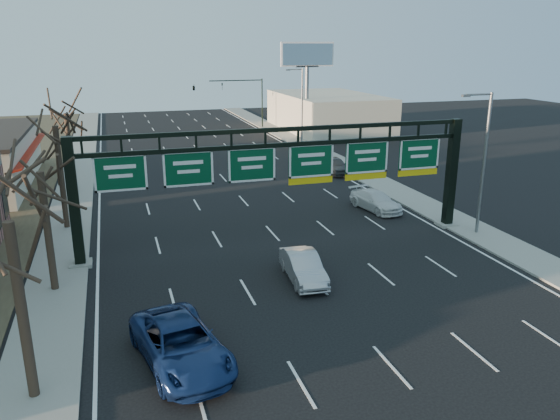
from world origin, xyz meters
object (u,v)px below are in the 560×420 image
object	(u,v)px
sign_gantry	(284,170)
car_white_wagon	(376,201)
car_blue_suv	(181,344)
car_silver_sedan	(303,267)

from	to	relation	value
sign_gantry	car_white_wagon	xyz separation A→B (m)	(8.61, 4.75, -3.93)
car_white_wagon	car_blue_suv	bearing A→B (deg)	-145.50
car_silver_sedan	car_blue_suv	bearing A→B (deg)	-136.27
sign_gantry	car_white_wagon	bearing A→B (deg)	28.90
sign_gantry	car_blue_suv	size ratio (longest dim) A/B	4.10
car_blue_suv	car_white_wagon	bearing A→B (deg)	33.34
car_blue_suv	car_silver_sedan	bearing A→B (deg)	28.79
car_silver_sedan	car_white_wagon	world-z (taller)	car_silver_sedan
sign_gantry	car_silver_sedan	xyz separation A→B (m)	(-0.72, -5.48, -3.89)
sign_gantry	car_silver_sedan	distance (m)	6.76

